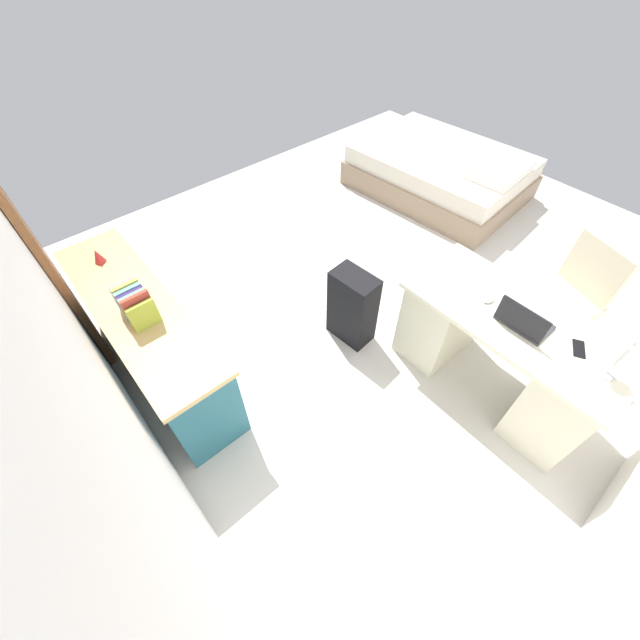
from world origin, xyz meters
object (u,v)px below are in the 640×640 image
bed (441,172)px  office_chair (562,303)px  suitcase_black (352,307)px  computer_mouse (489,299)px  desk_lamp (625,342)px  cell_phone_near_laptop (579,349)px  credenza (152,339)px  desk (500,352)px  laptop (523,321)px  figurine_small (98,256)px

bed → office_chair: bearing=150.2°
suitcase_black → computer_mouse: bearing=-156.4°
office_chair → desk_lamp: 1.06m
bed → cell_phone_near_laptop: size_ratio=14.77×
desk_lamp → bed: bearing=-37.7°
credenza → computer_mouse: 2.39m
office_chair → bed: bearing=-29.8°
credenza → bed: bearing=-86.4°
office_chair → credenza: bearing=55.0°
suitcase_black → desk_lamp: bearing=-168.5°
suitcase_black → credenza: bearing=57.6°
bed → credenza: bearing=93.6°
desk → computer_mouse: bearing=3.4°
computer_mouse → laptop: bearing=171.0°
desk → bed: size_ratio=0.72×
figurine_small → computer_mouse: bearing=-139.1°
laptop → desk_lamp: desk_lamp is taller
cell_phone_near_laptop → desk_lamp: (-0.14, 0.05, 0.25)m
bed → laptop: laptop is taller
office_chair → suitcase_black: (1.09, 1.21, -0.09)m
laptop → figurine_small: size_ratio=2.82×
desk → credenza: size_ratio=0.80×
cell_phone_near_laptop → figurine_small: bearing=5.8°
laptop → cell_phone_near_laptop: (-0.33, -0.10, -0.04)m
cell_phone_near_laptop → suitcase_black: bearing=-9.5°
laptop → computer_mouse: laptop is taller
desk → computer_mouse: computer_mouse is taller
cell_phone_near_laptop → desk: bearing=-21.7°
suitcase_black → laptop: laptop is taller
laptop → cell_phone_near_laptop: bearing=-162.4°
credenza → computer_mouse: bearing=-130.1°
suitcase_black → cell_phone_near_laptop: cell_phone_near_laptop is taller
credenza → cell_phone_near_laptop: 2.84m
cell_phone_near_laptop → bed: bearing=-67.9°
office_chair → bed: size_ratio=0.47×
suitcase_black → figurine_small: bearing=42.1°
desk → desk_lamp: 0.80m
bed → desk_lamp: desk_lamp is taller
office_chair → cell_phone_near_laptop: 0.84m
desk → figurine_small: (2.30, 1.81, 0.41)m
credenza → desk_lamp: desk_lamp is taller
office_chair → figurine_small: office_chair is taller
credenza → suitcase_black: 1.54m
desk → suitcase_black: bearing=23.7°
laptop → office_chair: bearing=-91.3°
credenza → office_chair: bearing=-125.0°
desk → suitcase_black: size_ratio=2.17×
computer_mouse → suitcase_black: bearing=28.5°
office_chair → credenza: office_chair is taller
bed → desk_lamp: size_ratio=5.82×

